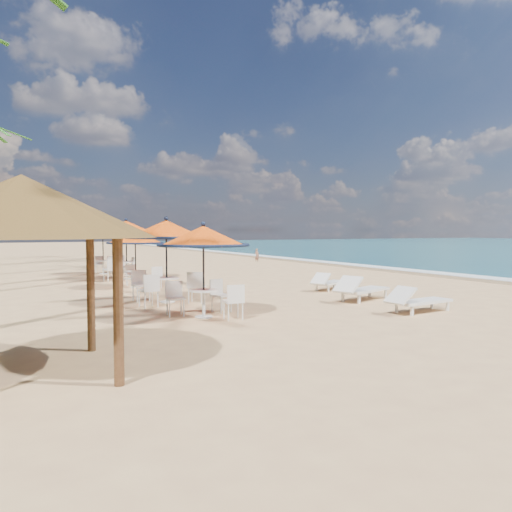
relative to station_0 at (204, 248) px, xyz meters
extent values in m
plane|color=tan|center=(5.18, -0.33, -1.68)|extent=(160.00, 160.00, 0.00)
cube|color=white|center=(14.48, 9.67, -1.68)|extent=(1.20, 140.00, 0.04)
cube|color=olive|center=(13.58, 9.67, -1.68)|extent=(1.40, 140.00, 0.02)
cylinder|color=black|center=(-0.04, -0.02, -0.58)|extent=(0.05, 0.05, 2.20)
cone|color=#E65314|center=(-0.04, -0.02, 0.28)|extent=(2.20, 2.20, 0.48)
torus|color=#101A32|center=(-0.04, -0.02, 0.06)|extent=(2.20, 2.20, 0.07)
sphere|color=#101A32|center=(-0.04, -0.02, 0.56)|extent=(0.11, 0.11, 0.11)
cylinder|color=white|center=(-0.04, -0.02, -1.03)|extent=(0.67, 0.67, 0.04)
cylinder|color=white|center=(-0.04, -0.02, -1.34)|extent=(0.08, 0.08, 0.67)
cylinder|color=black|center=(-0.06, 2.80, -0.49)|extent=(0.05, 0.05, 2.38)
cone|color=#E65314|center=(-0.06, 2.80, 0.44)|extent=(2.38, 2.38, 0.52)
torus|color=#101A32|center=(-0.06, 2.80, 0.21)|extent=(2.38, 2.38, 0.07)
sphere|color=#101A32|center=(-0.06, 2.80, 0.74)|extent=(0.12, 0.12, 0.12)
cylinder|color=white|center=(-0.06, 2.80, -0.97)|extent=(0.72, 0.72, 0.04)
cylinder|color=white|center=(-0.06, 2.80, -1.32)|extent=(0.08, 0.08, 0.72)
cylinder|color=black|center=(0.07, 6.94, -0.65)|extent=(0.04, 0.04, 2.06)
cone|color=#E65314|center=(0.07, 6.94, 0.16)|extent=(2.06, 2.06, 0.45)
torus|color=#101A32|center=(0.07, 6.94, -0.05)|extent=(2.06, 2.06, 0.06)
sphere|color=#101A32|center=(0.07, 6.94, 0.42)|extent=(0.11, 0.11, 0.11)
cylinder|color=white|center=(0.07, 6.94, -1.07)|extent=(0.63, 0.63, 0.04)
cylinder|color=white|center=(0.07, 6.94, -1.37)|extent=(0.07, 0.07, 0.63)
cylinder|color=black|center=(0.50, 10.24, -0.43)|extent=(0.05, 0.05, 2.49)
cone|color=#E65314|center=(0.50, 10.24, 0.54)|extent=(2.49, 2.49, 0.54)
torus|color=#101A32|center=(0.50, 10.24, 0.29)|extent=(2.50, 2.50, 0.08)
sphere|color=#101A32|center=(0.50, 10.24, 0.86)|extent=(0.13, 0.13, 0.13)
cylinder|color=white|center=(0.50, 10.24, -0.94)|extent=(0.76, 0.76, 0.04)
cylinder|color=white|center=(0.50, 10.24, -1.30)|extent=(0.09, 0.09, 0.76)
cylinder|color=black|center=(0.08, 13.23, -0.61)|extent=(0.05, 0.05, 2.15)
cone|color=#E65314|center=(0.08, 13.23, 0.24)|extent=(2.15, 2.15, 0.47)
torus|color=#101A32|center=(0.08, 13.23, 0.02)|extent=(2.15, 2.15, 0.07)
sphere|color=#101A32|center=(0.08, 13.23, 0.51)|extent=(0.11, 0.11, 0.11)
cylinder|color=white|center=(0.08, 13.23, -1.04)|extent=(0.65, 0.65, 0.04)
cylinder|color=white|center=(0.08, 13.23, -1.35)|extent=(0.07, 0.07, 0.65)
cube|color=white|center=(5.22, -1.87, -1.40)|extent=(1.71, 0.76, 0.07)
cube|color=white|center=(4.39, -1.94, -1.19)|extent=(0.61, 0.66, 0.41)
cube|color=white|center=(5.22, -1.87, -1.56)|extent=(0.06, 0.06, 0.24)
cube|color=white|center=(5.34, 0.54, -1.38)|extent=(1.96, 1.24, 0.08)
cube|color=white|center=(4.48, 0.24, -1.14)|extent=(0.80, 0.84, 0.46)
cube|color=white|center=(5.34, 0.54, -1.55)|extent=(0.06, 0.06, 0.26)
cube|color=white|center=(6.00, 3.12, -1.43)|extent=(1.61, 1.17, 0.06)
cube|color=white|center=(5.31, 2.79, -1.23)|extent=(0.70, 0.72, 0.38)
cube|color=white|center=(6.00, 3.12, -1.57)|extent=(0.05, 0.05, 0.21)
cylinder|color=brown|center=(-2.98, -2.21, -0.63)|extent=(0.14, 0.14, 2.09)
cylinder|color=brown|center=(-2.98, -4.40, -0.63)|extent=(0.14, 0.14, 2.09)
cone|color=brown|center=(-4.08, -3.30, 0.76)|extent=(3.78, 3.78, 0.90)
imported|color=brown|center=(10.76, 17.84, -1.22)|extent=(0.34, 0.40, 0.93)
camera|label=1|loc=(-4.41, -11.12, 0.42)|focal=35.00mm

